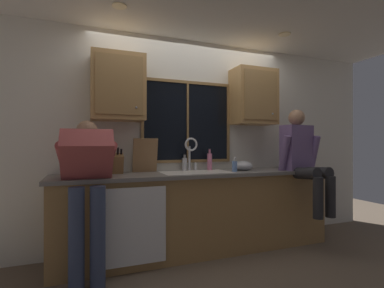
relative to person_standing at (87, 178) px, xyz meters
The scene contains 24 objects.
back_wall 1.43m from the person_standing, 27.34° to the left, with size 5.58×0.12×2.55m, color silver.
ceiling_downlight_left 1.64m from the person_standing, ahead, with size 0.14×0.14×0.01m, color #FFEAB2.
ceiling_downlight_right 2.72m from the person_standing, ahead, with size 0.14×0.14×0.01m, color #FFEAB2.
window_glass 1.44m from the person_standing, 25.85° to the left, with size 1.10×0.02×0.95m, color black.
window_frame_top 1.70m from the person_standing, 25.46° to the left, with size 1.17×0.02×0.04m, color olive.
window_frame_bottom 1.31m from the person_standing, 25.46° to the left, with size 1.17×0.02×0.04m, color olive.
window_frame_left 1.02m from the person_standing, 42.57° to the left, with size 0.04×0.02×0.95m, color olive.
window_frame_right 1.93m from the person_standing, 17.81° to the left, with size 0.04×0.02×0.95m, color olive.
window_mullion_center 1.43m from the person_standing, 25.38° to the left, with size 0.02×0.02×0.95m, color olive.
lower_cabinet_run 1.36m from the person_standing, 13.16° to the left, with size 3.18×0.58×0.88m, color #A07744.
countertop 1.26m from the person_standing, 12.28° to the left, with size 3.24×0.62×0.04m, color slate.
dishwasher_front 0.64m from the person_standing, ahead, with size 0.60×0.02×0.74m, color white.
upper_cabinet_left 1.06m from the person_standing, 52.37° to the left, with size 0.57×0.36×0.72m.
upper_cabinet_right 2.28m from the person_standing, 11.34° to the left, with size 0.57×0.36×0.72m.
sink 1.22m from the person_standing, 13.32° to the left, with size 0.80×0.46×0.21m.
faucet 1.29m from the person_standing, 21.16° to the left, with size 0.18×0.09×0.40m.
person_standing is the anchor object (origin of this frame).
person_sitting_on_counter 2.48m from the person_standing, ahead, with size 0.54×0.62×1.26m.
knife_block 0.52m from the person_standing, 53.03° to the left, with size 0.12×0.18×0.32m.
cutting_board 0.82m from the person_standing, 37.76° to the left, with size 0.28×0.02×0.40m, color #997047.
mixing_bowl 1.83m from the person_standing, ahead, with size 0.24×0.24×0.12m, color #B7B7BC.
soap_dispenser 1.64m from the person_standing, ahead, with size 0.06×0.07×0.17m.
bottle_green_glass 1.51m from the person_standing, 17.98° to the left, with size 0.06×0.06×0.27m.
bottle_tall_clear 1.24m from the person_standing, 24.69° to the left, with size 0.06×0.06×0.20m.
Camera 1 is at (-1.25, -3.30, 1.24)m, focal length 26.23 mm.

